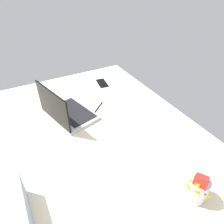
# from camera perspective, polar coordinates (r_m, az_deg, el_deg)

# --- Properties ---
(bed_mattress) EXTENTS (1.80, 1.40, 0.18)m
(bed_mattress) POSITION_cam_1_polar(r_m,az_deg,el_deg) (1.15, -7.45, -14.46)
(bed_mattress) COLOR beige
(bed_mattress) RESTS_ON ground
(laptop) EXTENTS (0.38, 0.31, 0.23)m
(laptop) POSITION_cam_1_polar(r_m,az_deg,el_deg) (1.30, -12.70, 0.10)
(laptop) COLOR #B7BABC
(laptop) RESTS_ON bed_mattress
(snack_cup) EXTENTS (0.10, 0.10, 0.15)m
(snack_cup) POSITION_cam_1_polar(r_m,az_deg,el_deg) (0.94, 22.85, -19.10)
(snack_cup) COLOR silver
(snack_cup) RESTS_ON bed_mattress
(cell_phone) EXTENTS (0.15, 0.09, 0.01)m
(cell_phone) POSITION_cam_1_polar(r_m,az_deg,el_deg) (1.68, -2.80, 8.10)
(cell_phone) COLOR black
(cell_phone) RESTS_ON bed_mattress
(charger_cable) EXTENTS (0.12, 0.13, 0.01)m
(charger_cable) POSITION_cam_1_polar(r_m,az_deg,el_deg) (1.37, -4.10, 0.97)
(charger_cable) COLOR black
(charger_cable) RESTS_ON bed_mattress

